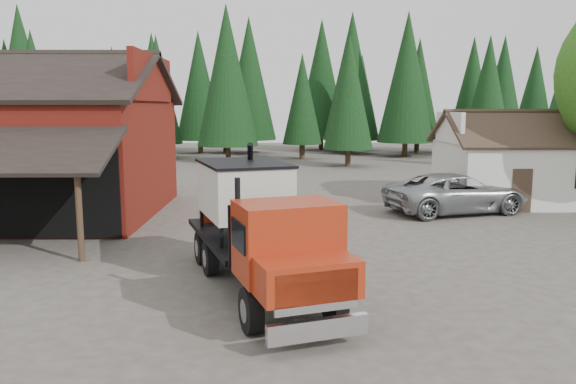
{
  "coord_description": "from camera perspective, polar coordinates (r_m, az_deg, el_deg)",
  "views": [
    {
      "loc": [
        0.62,
        -14.93,
        4.76
      ],
      "look_at": [
        0.86,
        4.51,
        1.8
      ],
      "focal_mm": 35.0,
      "sensor_mm": 36.0,
      "label": 1
    }
  ],
  "objects": [
    {
      "name": "ground",
      "position": [
        15.69,
        -2.97,
        -9.02
      ],
      "size": [
        120.0,
        120.0,
        0.0
      ],
      "primitive_type": "plane",
      "color": "#4B453B",
      "rests_on": "ground"
    },
    {
      "name": "red_barn",
      "position": [
        27.5,
        -25.75,
        3.48
      ],
      "size": [
        12.8,
        13.63,
        7.18
      ],
      "color": "#611610",
      "rests_on": "ground"
    },
    {
      "name": "farmhouse",
      "position": [
        30.71,
        23.09,
        2.18
      ],
      "size": [
        8.6,
        6.42,
        4.65
      ],
      "color": "silver",
      "rests_on": "ground"
    },
    {
      "name": "conifer_backdrop",
      "position": [
        57.14,
        -1.33,
        3.88
      ],
      "size": [
        76.0,
        16.0,
        16.0
      ],
      "primitive_type": null,
      "color": "black",
      "rests_on": "ground"
    },
    {
      "name": "near_pine_b",
      "position": [
        45.27,
        6.21,
        10.04
      ],
      "size": [
        3.96,
        3.96,
        10.4
      ],
      "color": "#382619",
      "rests_on": "ground"
    },
    {
      "name": "near_pine_d",
      "position": [
        49.22,
        -6.23,
        11.68
      ],
      "size": [
        5.28,
        5.28,
        13.4
      ],
      "color": "#382619",
      "rests_on": "ground"
    },
    {
      "name": "feed_truck",
      "position": [
        14.59,
        -3.05,
        -3.25
      ],
      "size": [
        4.72,
        8.58,
        3.75
      ],
      "rotation": [
        0.0,
        0.0,
        0.32
      ],
      "color": "black",
      "rests_on": "ground"
    },
    {
      "name": "silver_car",
      "position": [
        26.45,
        16.74,
        -0.11
      ],
      "size": [
        7.03,
        4.66,
        1.8
      ],
      "primitive_type": "imported",
      "rotation": [
        0.0,
        0.0,
        1.85
      ],
      "color": "#9A9DA1",
      "rests_on": "ground"
    }
  ]
}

